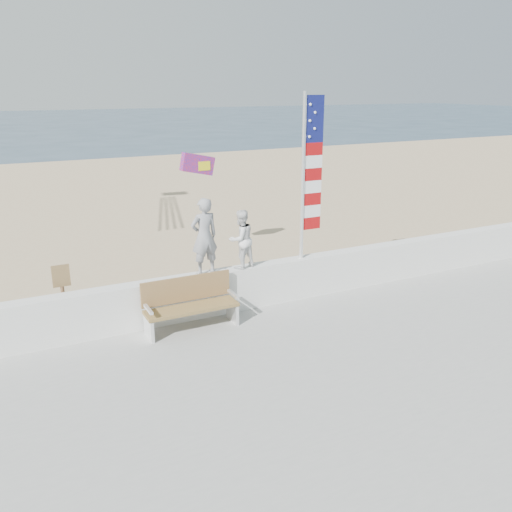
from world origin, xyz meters
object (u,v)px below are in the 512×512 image
Objects in this scene: bench at (190,303)px; flag at (308,170)px; child at (241,239)px; adult at (204,236)px.

flag is at bearing 8.97° from bench.
bench is at bearing -171.03° from flag.
child is at bearing 19.15° from bench.
bench is (-0.51, -0.45, -1.16)m from adult.
bench is 0.51× the size of flag.
flag reaches higher than adult.
child is 0.68× the size of bench.
flag is (2.37, -0.00, 1.14)m from adult.
adult is 0.85× the size of bench.
child is 2.04m from flag.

